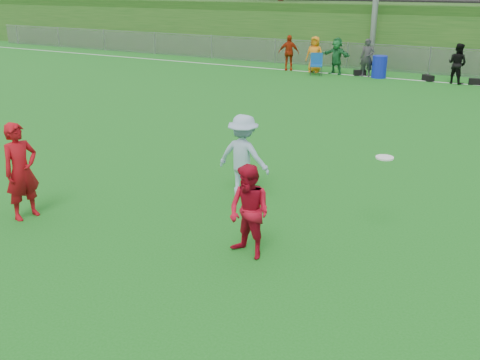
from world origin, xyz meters
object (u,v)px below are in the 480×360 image
Objects in this scene: player_red_center at (249,212)px; recycling_bin at (379,67)px; player_blue at (243,156)px; frisbee at (385,158)px; player_red_left at (21,171)px.

recycling_bin is at bearing 113.21° from player_red_center.
player_blue is 15.70m from recycling_bin.
player_blue is at bearing 169.98° from frisbee.
player_red_left is 6.41m from frisbee.
player_red_left reaches higher than player_blue.
player_red_left reaches higher than player_red_center.
player_blue is (3.05, 2.83, -0.05)m from player_red_left.
recycling_bin is (1.75, 18.47, -0.41)m from player_red_left.
player_red_left is 1.19× the size of player_red_center.
player_red_center is 2.55m from player_blue.
player_blue is (-1.28, 2.21, 0.09)m from player_red_center.
recycling_bin is (-4.20, 16.15, -0.92)m from frisbee.
player_red_left is at bearing 41.93° from player_blue.
frisbee is at bearing 61.23° from player_red_center.
frisbee is (5.95, 2.32, 0.51)m from player_red_left.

